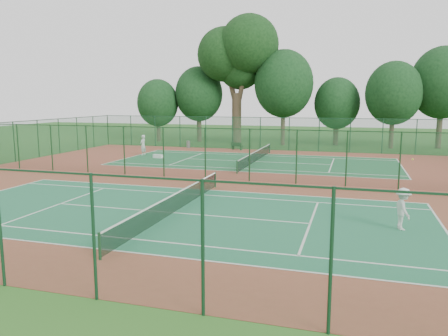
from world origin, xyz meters
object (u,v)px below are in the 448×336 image
at_px(trash_bin, 188,144).
at_px(bench, 237,146).
at_px(big_tree, 238,53).
at_px(kit_bag, 158,156).
at_px(player_near, 403,209).
at_px(player_far, 143,145).

relative_size(trash_bin, bench, 0.56).
bearing_deg(big_tree, kit_bag, -103.81).
height_order(player_near, big_tree, big_tree).
height_order(trash_bin, big_tree, big_tree).
bearing_deg(kit_bag, big_tree, 85.87).
bearing_deg(player_near, kit_bag, 32.30).
distance_m(player_far, bench, 10.25).
distance_m(player_near, player_far, 28.65).
xyz_separation_m(player_far, bench, (7.50, 6.95, -0.57)).
distance_m(player_far, kit_bag, 2.75).
xyz_separation_m(player_near, player_far, (-21.53, 18.90, 0.10)).
xyz_separation_m(bench, big_tree, (-1.63, 6.53, 10.29)).
bearing_deg(bench, big_tree, 123.92).
height_order(trash_bin, kit_bag, trash_bin).
bearing_deg(bench, player_near, -41.60).
bearing_deg(bench, player_far, -117.25).
height_order(player_near, trash_bin, player_near).
height_order(trash_bin, bench, bench).
bearing_deg(player_near, bench, 12.92).
height_order(bench, kit_bag, bench).
bearing_deg(trash_bin, player_far, -103.24).
xyz_separation_m(player_near, big_tree, (-15.65, 32.39, 9.82)).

